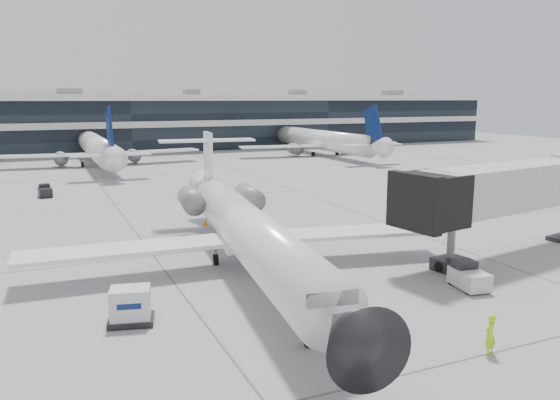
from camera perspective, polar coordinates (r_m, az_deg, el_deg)
name	(u,v)px	position (r m, az deg, el deg)	size (l,w,h in m)	color
ground	(289,240)	(40.69, 0.91, -4.25)	(220.00, 220.00, 0.00)	gray
terminal	(123,125)	(118.97, -16.06, 7.55)	(170.00, 22.00, 10.00)	black
bg_jet_center	(98,165)	(91.68, -18.47, 3.50)	(32.00, 40.00, 9.60)	white
bg_jet_right	(320,155)	(103.39, 4.21, 4.75)	(32.00, 40.00, 9.60)	white
regional_jet	(245,227)	(33.60, -3.66, -2.86)	(26.57, 33.17, 7.66)	white
jet_bridge	(525,186)	(40.21, 24.19, 1.37)	(19.76, 6.71, 6.35)	#A6A8AA
ramp_worker	(490,334)	(24.61, 21.09, -12.94)	(0.64, 0.42, 1.77)	#C1FF1A
baggage_tug	(469,277)	(32.30, 19.10, -7.59)	(1.70, 2.50, 1.48)	silver
cargo_uld	(131,306)	(26.88, -15.35, -10.64)	(2.38, 1.98, 1.70)	black
traffic_cone	(205,222)	(45.77, -7.81, -2.33)	(0.46, 0.46, 0.57)	orange
far_tug	(45,191)	(63.75, -23.35, 0.85)	(1.47, 2.26, 1.36)	black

